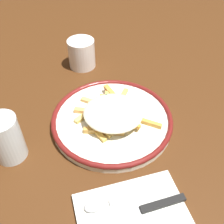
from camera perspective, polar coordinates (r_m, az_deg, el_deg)
The scene contains 8 objects.
ground_plane at distance 0.66m, azimuth 0.00°, elevation -2.39°, with size 2.60×2.60×0.00m, color #45250F.
plate at distance 0.65m, azimuth 0.00°, elevation -1.60°, with size 0.30×0.30×0.02m.
fries_heap at distance 0.63m, azimuth 0.02°, elevation -0.10°, with size 0.20×0.20×0.04m.
napkin at distance 0.52m, azimuth 4.49°, elevation -21.41°, with size 0.14×0.20×0.01m, color silver.
knife at distance 0.52m, azimuth 6.64°, elevation -20.40°, with size 0.02×0.21×0.01m.
spoon at distance 0.52m, azimuth -0.44°, elevation -19.18°, with size 0.02×0.15×0.01m.
water_glass at distance 0.60m, azimuth -22.07°, elevation -5.37°, with size 0.07×0.07×0.11m, color silver.
coffee_mug at distance 0.84m, azimuth -6.65°, elevation 12.58°, with size 0.11×0.08×0.09m.
Camera 1 is at (-0.44, 0.12, 0.48)m, focal length 42.01 mm.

